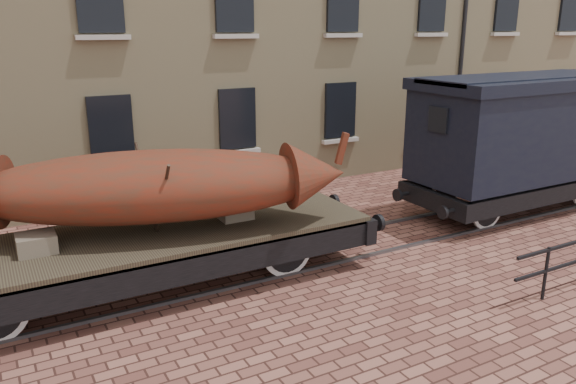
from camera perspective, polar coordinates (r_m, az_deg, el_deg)
ground at (r=11.93m, az=0.45°, el=-6.71°), size 90.00×90.00×0.00m
rail_track at (r=11.92m, az=0.45°, el=-6.58°), size 30.00×1.52×0.06m
flatcar_wagon at (r=10.54m, az=-14.32°, el=-5.25°), size 9.41×2.55×1.42m
iron_boat at (r=10.25m, az=-13.55°, el=0.64°), size 7.15×3.70×1.70m
goods_van at (r=15.70m, az=22.81°, el=6.07°), size 6.82×2.49×3.53m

